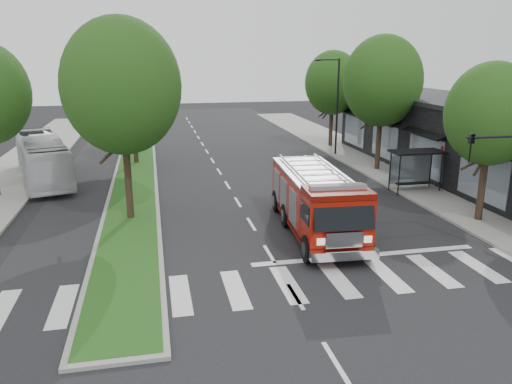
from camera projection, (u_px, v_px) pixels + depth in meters
ground at (269, 254)px, 21.51m from camera, size 140.00×140.00×0.00m
sidewalk_right at (416, 182)px, 33.40m from camera, size 5.00×80.00×0.15m
median at (136, 168)px, 37.28m from camera, size 3.00×50.00×0.15m
storefront_row at (480, 144)px, 33.64m from camera, size 8.00×30.00×5.00m
bus_shelter at (415, 159)px, 30.87m from camera, size 3.20×1.60×2.61m
tree_right_near at (491, 114)px, 24.20m from camera, size 4.40×4.40×8.05m
tree_right_mid at (382, 81)px, 35.26m from camera, size 5.60×5.60×9.72m
tree_right_far at (333, 83)px, 44.87m from camera, size 5.00×5.00×8.73m
tree_median_near at (122, 87)px, 24.16m from camera, size 5.80×5.80×10.16m
tree_median_far at (131, 80)px, 37.46m from camera, size 5.60×5.60×9.72m
streetlight_right_far at (336, 102)px, 41.23m from camera, size 2.11×0.20×8.00m
fire_engine at (316, 202)px, 23.81m from camera, size 3.36×9.38×3.20m
city_bus at (42, 159)px, 33.55m from camera, size 5.54×11.36×3.08m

